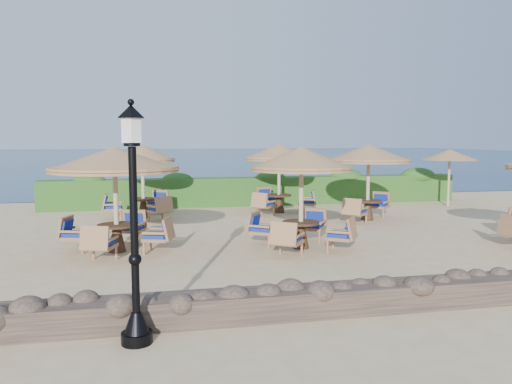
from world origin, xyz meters
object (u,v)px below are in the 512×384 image
object	(u,v)px
cafe_set_5	(369,163)
cafe_set_0	(115,176)
cafe_set_1	(301,180)
extra_parasol	(450,155)
cafe_set_4	(279,164)
lamp_post	(134,234)
cafe_set_3	(143,169)

from	to	relation	value
cafe_set_5	cafe_set_0	bearing A→B (deg)	-158.16
cafe_set_1	extra_parasol	bearing A→B (deg)	37.69
cafe_set_4	cafe_set_1	bearing A→B (deg)	-99.30
lamp_post	cafe_set_4	distance (m)	12.67
extra_parasol	cafe_set_1	world-z (taller)	cafe_set_1
cafe_set_0	cafe_set_5	distance (m)	8.96
cafe_set_0	lamp_post	bearing A→B (deg)	-83.84
cafe_set_0	cafe_set_4	size ratio (longest dim) A/B	1.16
cafe_set_4	cafe_set_3	bearing A→B (deg)	-177.51
cafe_set_3	cafe_set_4	xyz separation A→B (m)	(5.11, 0.22, 0.10)
cafe_set_4	cafe_set_5	world-z (taller)	same
cafe_set_0	extra_parasol	bearing A→B (deg)	24.60
extra_parasol	cafe_set_4	distance (m)	7.56
cafe_set_0	cafe_set_3	world-z (taller)	same
cafe_set_0	cafe_set_3	distance (m)	5.48
cafe_set_5	extra_parasol	bearing A→B (deg)	28.99
cafe_set_0	cafe_set_4	world-z (taller)	same
cafe_set_4	cafe_set_5	bearing A→B (deg)	-41.77
cafe_set_0	cafe_set_3	bearing A→B (deg)	83.88
cafe_set_1	cafe_set_5	distance (m)	5.33
cafe_set_3	lamp_post	bearing A→B (deg)	-89.71
extra_parasol	cafe_set_4	bearing A→B (deg)	-177.02
extra_parasol	cafe_set_5	xyz separation A→B (m)	(-4.93, -2.73, -0.14)
extra_parasol	cafe_set_1	bearing A→B (deg)	-142.31
lamp_post	cafe_set_1	xyz separation A→B (m)	(4.04, 5.39, 0.23)
cafe_set_0	cafe_set_1	size ratio (longest dim) A/B	1.19
cafe_set_1	cafe_set_3	size ratio (longest dim) A/B	0.97
cafe_set_1	cafe_set_4	bearing A→B (deg)	80.70
extra_parasol	cafe_set_0	xyz separation A→B (m)	(-13.24, -6.06, -0.25)
lamp_post	cafe_set_3	distance (m)	11.39
cafe_set_5	cafe_set_4	bearing A→B (deg)	138.23
cafe_set_3	cafe_set_5	world-z (taller)	same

